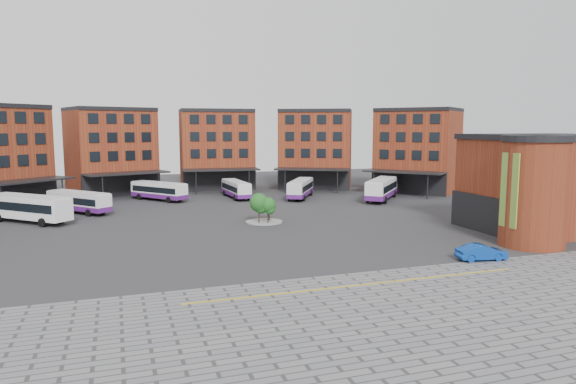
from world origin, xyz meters
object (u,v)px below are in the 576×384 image
object	(u,v)px
bus_a	(29,207)
bus_d	(236,189)
bus_b	(79,202)
tree_island	(264,206)
bus_c	(159,191)
bus_f	(382,189)
bus_e	(301,188)
blue_car	(481,252)

from	to	relation	value
bus_a	bus_d	bearing A→B (deg)	-21.33
bus_b	tree_island	bearing A→B (deg)	-75.82
bus_c	bus_d	bearing A→B (deg)	-43.74
bus_a	bus_b	size ratio (longest dim) A/B	1.11
bus_a	bus_b	bearing A→B (deg)	0.25
bus_a	bus_c	bearing A→B (deg)	-5.13
bus_b	bus_f	xyz separation A→B (m)	(44.14, -1.89, 0.26)
bus_d	bus_f	bearing A→B (deg)	-27.85
bus_c	bus_f	distance (m)	34.77
bus_c	bus_e	world-z (taller)	bus_e
bus_d	bus_e	world-z (taller)	bus_e
blue_car	bus_f	bearing A→B (deg)	-6.07
bus_b	bus_d	world-z (taller)	bus_b
bus_c	blue_car	size ratio (longest dim) A/B	2.21
bus_b	bus_d	bearing A→B (deg)	-22.75
bus_a	bus_e	distance (m)	39.26
bus_a	bus_f	world-z (taller)	bus_f
tree_island	blue_car	size ratio (longest dim) A/B	1.04
bus_d	blue_car	bearing A→B (deg)	-79.22
tree_island	bus_e	bearing A→B (deg)	58.71
bus_f	blue_car	bearing A→B (deg)	-65.10
tree_island	blue_car	distance (m)	25.97
bus_d	bus_f	distance (m)	23.18
tree_island	bus_f	size ratio (longest dim) A/B	0.41
tree_island	bus_a	size ratio (longest dim) A/B	0.43
bus_e	bus_f	size ratio (longest dim) A/B	0.94
tree_island	bus_b	world-z (taller)	tree_island
bus_a	bus_f	xyz separation A→B (m)	(49.31, 3.59, -0.14)
tree_island	bus_c	world-z (taller)	tree_island
bus_d	bus_e	xyz separation A→B (m)	(9.81, -3.48, 0.10)
bus_b	bus_f	size ratio (longest dim) A/B	0.85
tree_island	bus_d	distance (m)	22.49
bus_b	bus_f	world-z (taller)	bus_f
bus_c	bus_e	distance (m)	22.28
bus_c	tree_island	bearing A→B (deg)	-105.17
bus_c	bus_f	world-z (taller)	bus_f
bus_a	bus_e	xyz separation A→B (m)	(38.03, 9.74, -0.36)
bus_a	bus_c	size ratio (longest dim) A/B	1.09
bus_e	bus_a	bearing A→B (deg)	-134.92
bus_b	bus_f	bearing A→B (deg)	-43.74
bus_d	bus_c	bearing A→B (deg)	171.86
tree_island	bus_d	size ratio (longest dim) A/B	0.45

